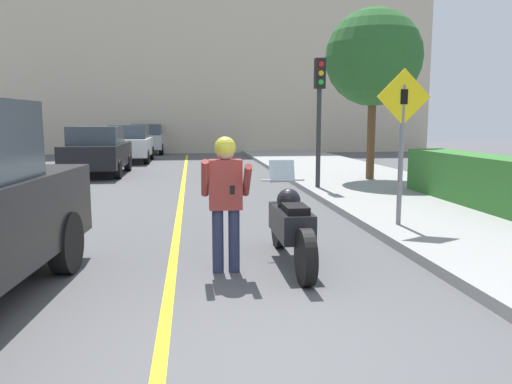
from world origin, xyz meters
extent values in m
plane|color=#4C4C4F|center=(0.00, 0.00, 0.00)|extent=(80.00, 80.00, 0.00)
cube|color=gray|center=(4.80, 4.00, 0.07)|extent=(4.40, 44.00, 0.14)
cube|color=yellow|center=(-0.60, 6.00, 0.00)|extent=(0.12, 36.00, 0.01)
cube|color=beige|center=(0.00, 26.00, 4.92)|extent=(28.00, 1.20, 9.84)
cylinder|color=black|center=(0.94, 1.67, 0.33)|extent=(0.14, 0.66, 0.66)
cylinder|color=black|center=(0.94, 3.43, 0.33)|extent=(0.14, 0.66, 0.66)
cube|color=black|center=(0.94, 2.55, 0.56)|extent=(0.40, 1.20, 0.36)
sphere|color=black|center=(0.94, 2.71, 0.82)|extent=(0.32, 0.32, 0.32)
cube|color=black|center=(0.94, 2.28, 0.78)|extent=(0.28, 0.48, 0.10)
cylinder|color=silver|center=(0.94, 3.15, 1.04)|extent=(0.62, 0.03, 0.03)
cube|color=silver|center=(0.94, 3.23, 1.16)|extent=(0.36, 0.12, 0.31)
cylinder|color=#282D4C|center=(-0.02, 2.30, 0.40)|extent=(0.14, 0.14, 0.80)
cylinder|color=#282D4C|center=(0.18, 2.30, 0.40)|extent=(0.14, 0.14, 0.80)
cube|color=maroon|center=(0.08, 2.30, 1.10)|extent=(0.40, 0.22, 0.61)
cylinder|color=maroon|center=(-0.17, 2.20, 1.19)|extent=(0.09, 0.37, 0.48)
cylinder|color=maroon|center=(0.33, 2.18, 1.16)|extent=(0.09, 0.43, 0.43)
sphere|color=tan|center=(0.08, 2.30, 1.50)|extent=(0.22, 0.22, 0.22)
sphere|color=gold|center=(0.08, 2.30, 1.55)|extent=(0.26, 0.26, 0.26)
cube|color=black|center=(0.14, 2.02, 1.07)|extent=(0.06, 0.05, 0.11)
cylinder|color=black|center=(-1.88, 2.50, 0.38)|extent=(0.28, 0.78, 0.76)
cylinder|color=slate|center=(3.10, 4.13, 1.30)|extent=(0.08, 0.08, 2.30)
cube|color=yellow|center=(3.10, 4.11, 2.26)|extent=(0.91, 0.02, 0.91)
cube|color=black|center=(3.10, 4.10, 2.26)|extent=(0.12, 0.01, 0.24)
cylinder|color=#2D2D30|center=(2.94, 8.95, 1.79)|extent=(0.12, 0.12, 3.30)
cube|color=black|center=(2.94, 8.93, 3.06)|extent=(0.26, 0.22, 0.76)
sphere|color=red|center=(2.94, 8.81, 3.28)|extent=(0.14, 0.14, 0.14)
sphere|color=gold|center=(2.94, 8.81, 3.06)|extent=(0.14, 0.14, 0.14)
sphere|color=green|center=(2.94, 8.81, 2.84)|extent=(0.14, 0.14, 0.14)
cube|color=#33702D|center=(5.60, 5.56, 0.66)|extent=(0.90, 5.67, 1.02)
cylinder|color=brown|center=(4.94, 10.54, 1.43)|extent=(0.24, 0.24, 2.57)
sphere|color=#285B28|center=(4.94, 10.54, 3.69)|extent=(2.79, 2.79, 2.79)
cylinder|color=black|center=(-4.38, 15.42, 0.32)|extent=(0.22, 0.64, 0.64)
cylinder|color=black|center=(-2.73, 15.42, 0.32)|extent=(0.22, 0.64, 0.64)
cylinder|color=black|center=(-4.38, 12.82, 0.32)|extent=(0.22, 0.64, 0.64)
cylinder|color=black|center=(-2.73, 12.82, 0.32)|extent=(0.22, 0.64, 0.64)
cube|color=black|center=(-3.56, 14.12, 0.70)|extent=(1.80, 4.20, 0.76)
cube|color=#38424C|center=(-3.56, 13.95, 1.38)|extent=(1.58, 2.18, 0.60)
cylinder|color=black|center=(-3.94, 20.92, 0.32)|extent=(0.22, 0.64, 0.64)
cylinder|color=black|center=(-2.29, 20.92, 0.32)|extent=(0.22, 0.64, 0.64)
cylinder|color=black|center=(-3.94, 18.32, 0.32)|extent=(0.22, 0.64, 0.64)
cylinder|color=black|center=(-2.29, 18.32, 0.32)|extent=(0.22, 0.64, 0.64)
cube|color=white|center=(-3.11, 19.62, 0.70)|extent=(1.80, 4.20, 0.76)
cube|color=#38424C|center=(-3.11, 19.45, 1.38)|extent=(1.58, 2.18, 0.60)
cylinder|color=black|center=(-3.66, 26.71, 0.32)|extent=(0.22, 0.64, 0.64)
cylinder|color=black|center=(-2.01, 26.71, 0.32)|extent=(0.22, 0.64, 0.64)
cylinder|color=black|center=(-3.66, 24.11, 0.32)|extent=(0.22, 0.64, 0.64)
cylinder|color=black|center=(-2.01, 24.11, 0.32)|extent=(0.22, 0.64, 0.64)
cube|color=silver|center=(-2.83, 25.41, 0.70)|extent=(1.80, 4.20, 0.76)
cube|color=#38424C|center=(-2.83, 25.24, 1.38)|extent=(1.58, 2.18, 0.60)
camera|label=1|loc=(-0.32, -3.73, 1.87)|focal=35.00mm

